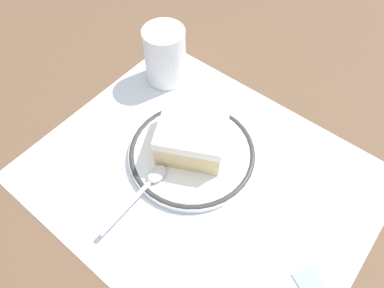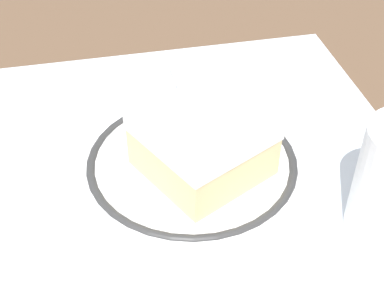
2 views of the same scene
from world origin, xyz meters
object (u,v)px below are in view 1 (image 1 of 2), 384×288
object	(u,v)px
sugar_packet	(314,288)
napkin	(214,279)
spoon	(146,186)
plate	(192,153)
cup	(165,59)
cake_slice	(193,134)

from	to	relation	value
sugar_packet	napkin	bearing A→B (deg)	33.95
napkin	spoon	bearing A→B (deg)	-14.57
plate	sugar_packet	size ratio (longest dim) A/B	3.91
cup	sugar_packet	size ratio (longest dim) A/B	2.02
cup	sugar_packet	bearing A→B (deg)	156.90
cup	sugar_packet	xyz separation A→B (m)	(-0.39, 0.16, -0.04)
cup	napkin	size ratio (longest dim) A/B	0.77
cake_slice	spoon	size ratio (longest dim) A/B	1.00
cake_slice	cup	size ratio (longest dim) A/B	1.31
spoon	sugar_packet	distance (m)	0.26
spoon	cake_slice	bearing A→B (deg)	-92.76
plate	napkin	distance (m)	0.19
cup	sugar_packet	world-z (taller)	cup
cake_slice	cup	distance (m)	0.17
cake_slice	sugar_packet	bearing A→B (deg)	164.08
napkin	cake_slice	bearing A→B (deg)	-43.76
plate	cup	xyz separation A→B (m)	(0.14, -0.10, 0.04)
plate	spoon	xyz separation A→B (m)	(0.01, 0.09, 0.01)
spoon	sugar_packet	bearing A→B (deg)	-173.30
plate	cake_slice	size ratio (longest dim) A/B	1.48
cake_slice	sugar_packet	distance (m)	0.26
plate	spoon	size ratio (longest dim) A/B	1.48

